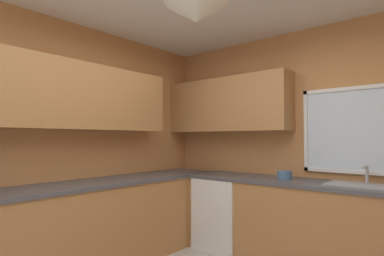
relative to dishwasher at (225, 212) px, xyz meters
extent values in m
cube|color=#C6844C|center=(0.90, 0.37, 0.89)|extent=(3.86, 0.06, 2.63)
cube|color=#C6844C|center=(-1.00, -1.65, 0.89)|extent=(0.06, 4.10, 2.63)
cube|color=silver|center=(1.55, 0.34, 1.02)|extent=(1.24, 0.02, 0.84)
cube|color=white|center=(1.55, 0.33, 1.45)|extent=(1.32, 0.04, 0.04)
cube|color=white|center=(1.55, 0.33, 0.58)|extent=(1.32, 0.04, 0.04)
cube|color=white|center=(0.91, 0.33, 1.02)|extent=(0.04, 0.04, 0.92)
cube|color=#AD7542|center=(-0.81, -1.85, 1.37)|extent=(0.32, 2.79, 0.70)
cube|color=#AD7542|center=(-0.09, 0.18, 1.37)|extent=(1.75, 0.32, 0.70)
cone|color=silver|center=(0.90, -1.65, 1.78)|extent=(0.44, 0.44, 0.14)
cube|color=#AD7542|center=(-0.66, -1.65, 0.00)|extent=(0.62, 3.68, 0.87)
cube|color=#4C4C51|center=(-0.66, -1.65, 0.46)|extent=(0.65, 3.71, 0.04)
cube|color=#AD7542|center=(1.11, 0.03, 0.00)|extent=(2.92, 0.62, 0.87)
cube|color=#4C4C51|center=(1.11, 0.03, 0.46)|extent=(2.95, 0.65, 0.04)
cube|color=white|center=(0.00, 0.00, 0.00)|extent=(0.60, 0.60, 0.86)
cube|color=#9EA0A5|center=(1.55, 0.03, 0.48)|extent=(0.63, 0.40, 0.02)
cylinder|color=#B7B7BC|center=(1.55, 0.19, 0.57)|extent=(0.03, 0.03, 0.18)
cylinder|color=#B7B7BC|center=(1.55, 0.09, 0.65)|extent=(0.02, 0.20, 0.02)
cylinder|color=#4C7099|center=(0.78, 0.03, 0.52)|extent=(0.16, 0.16, 0.09)
camera|label=1|loc=(2.22, -3.25, 0.92)|focal=29.05mm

